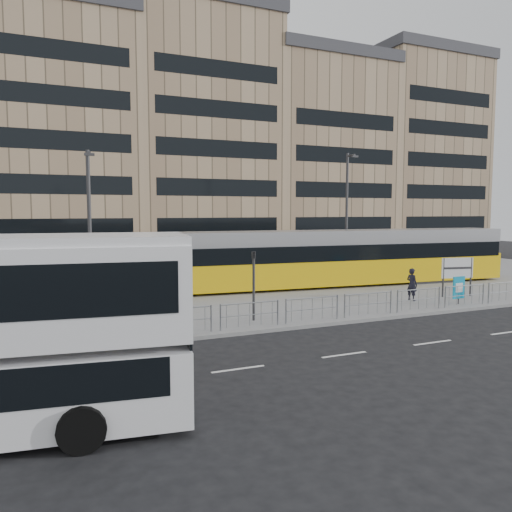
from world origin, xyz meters
name	(u,v)px	position (x,y,z in m)	size (l,w,h in m)	color
ground	(332,326)	(0.00, 0.00, 0.00)	(120.00, 120.00, 0.00)	black
plaza	(234,286)	(0.00, 12.00, 0.07)	(64.00, 24.00, 0.15)	slate
kerb	(331,324)	(0.00, 0.05, 0.07)	(64.00, 0.25, 0.17)	gray
building_row	(171,136)	(1.55, 34.27, 12.91)	(70.40, 18.40, 31.20)	maroon
pedestrian_barrier	(363,299)	(2.00, 0.50, 0.98)	(32.07, 0.07, 1.10)	gray
road_markings	(412,345)	(1.00, -4.00, 0.01)	(62.00, 0.12, 0.01)	white
tram	(293,259)	(3.03, 9.46, 1.97)	(30.84, 5.37, 3.62)	#E4B40C
station_sign	(457,270)	(10.12, 2.82, 1.69)	(1.90, 0.50, 2.22)	#2D2D30
ad_panel	(459,288)	(8.41, 1.00, 1.00)	(0.78, 0.08, 1.46)	#2D2D30
pedestrian	(412,284)	(6.87, 2.81, 1.04)	(0.65, 0.43, 1.78)	black
traffic_light_west	(254,277)	(-3.00, 1.71, 2.12)	(0.20, 0.23, 3.10)	#2D2D30
lamp_post_west	(90,224)	(-9.41, 6.82, 4.41)	(0.45, 1.04, 7.78)	#2D2D30
lamp_post_east	(347,212)	(7.94, 10.75, 4.94)	(0.45, 1.04, 8.82)	#2D2D30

